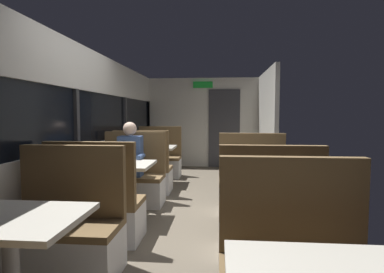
# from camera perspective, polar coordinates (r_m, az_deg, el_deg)

# --- Properties ---
(ground_plane) EXTENTS (3.30, 9.20, 0.02)m
(ground_plane) POSITION_cam_1_polar(r_m,az_deg,el_deg) (4.15, -1.10, -15.38)
(ground_plane) COLOR #665B4C
(carriage_window_panel_left) EXTENTS (0.09, 8.48, 2.30)m
(carriage_window_panel_left) POSITION_cam_1_polar(r_m,az_deg,el_deg) (4.32, -20.63, 0.31)
(carriage_window_panel_left) COLOR beige
(carriage_window_panel_left) RESTS_ON ground_plane
(carriage_end_bulkhead) EXTENTS (2.90, 0.11, 2.30)m
(carriage_end_bulkhead) POSITION_cam_1_polar(r_m,az_deg,el_deg) (8.09, 2.44, 2.48)
(carriage_end_bulkhead) COLOR beige
(carriage_end_bulkhead) RESTS_ON ground_plane
(carriage_aisle_panel_right) EXTENTS (0.08, 2.40, 2.30)m
(carriage_aisle_panel_right) POSITION_cam_1_polar(r_m,az_deg,el_deg) (6.97, 13.51, 2.19)
(carriage_aisle_panel_right) COLOR beige
(carriage_aisle_panel_right) RESTS_ON ground_plane
(dining_table_near_window) EXTENTS (0.90, 0.70, 0.74)m
(dining_table_near_window) POSITION_cam_1_polar(r_m,az_deg,el_deg) (2.34, -30.45, -14.84)
(dining_table_near_window) COLOR #9E9EA3
(dining_table_near_window) RESTS_ON ground_plane
(bench_near_window_facing_entry) EXTENTS (0.95, 0.50, 1.10)m
(bench_near_window_facing_entry) POSITION_cam_1_polar(r_m,az_deg,el_deg) (3.01, -22.16, -16.59)
(bench_near_window_facing_entry) COLOR silver
(bench_near_window_facing_entry) RESTS_ON ground_plane
(dining_table_mid_window) EXTENTS (0.90, 0.70, 0.74)m
(dining_table_mid_window) POSITION_cam_1_polar(r_m,az_deg,el_deg) (4.17, -13.51, -6.16)
(dining_table_mid_window) COLOR #9E9EA3
(dining_table_mid_window) RESTS_ON ground_plane
(bench_mid_window_facing_end) EXTENTS (0.95, 0.50, 1.10)m
(bench_mid_window_facing_end) POSITION_cam_1_polar(r_m,az_deg,el_deg) (3.60, -17.03, -12.98)
(bench_mid_window_facing_end) COLOR silver
(bench_mid_window_facing_end) RESTS_ON ground_plane
(bench_mid_window_facing_entry) EXTENTS (0.95, 0.50, 1.10)m
(bench_mid_window_facing_entry) POSITION_cam_1_polar(r_m,az_deg,el_deg) (4.88, -10.83, -8.32)
(bench_mid_window_facing_entry) COLOR silver
(bench_mid_window_facing_entry) RESTS_ON ground_plane
(dining_table_far_window) EXTENTS (0.90, 0.70, 0.74)m
(dining_table_far_window) POSITION_cam_1_polar(r_m,az_deg,el_deg) (6.16, -7.35, -2.74)
(dining_table_far_window) COLOR #9E9EA3
(dining_table_far_window) RESTS_ON ground_plane
(bench_far_window_facing_end) EXTENTS (0.95, 0.50, 1.10)m
(bench_far_window_facing_end) POSITION_cam_1_polar(r_m,az_deg,el_deg) (5.54, -8.87, -6.81)
(bench_far_window_facing_end) COLOR silver
(bench_far_window_facing_end) RESTS_ON ground_plane
(bench_far_window_facing_entry) EXTENTS (0.95, 0.50, 1.10)m
(bench_far_window_facing_entry) POSITION_cam_1_polar(r_m,az_deg,el_deg) (6.88, -6.09, -4.62)
(bench_far_window_facing_entry) COLOR silver
(bench_far_window_facing_entry) RESTS_ON ground_plane
(dining_table_rear_aisle) EXTENTS (0.90, 0.70, 0.74)m
(dining_table_rear_aisle) POSITION_cam_1_polar(r_m,az_deg,el_deg) (3.79, 12.24, -7.17)
(dining_table_rear_aisle) COLOR #9E9EA3
(dining_table_rear_aisle) RESTS_ON ground_plane
(bench_rear_aisle_facing_end) EXTENTS (0.95, 0.50, 1.10)m
(bench_rear_aisle_facing_end) POSITION_cam_1_polar(r_m,az_deg,el_deg) (3.20, 13.79, -15.11)
(bench_rear_aisle_facing_end) COLOR silver
(bench_rear_aisle_facing_end) RESTS_ON ground_plane
(bench_rear_aisle_facing_entry) EXTENTS (0.95, 0.50, 1.10)m
(bench_rear_aisle_facing_entry) POSITION_cam_1_polar(r_m,az_deg,el_deg) (4.54, 11.05, -9.30)
(bench_rear_aisle_facing_entry) COLOR silver
(bench_rear_aisle_facing_entry) RESTS_ON ground_plane
(seated_passenger) EXTENTS (0.47, 0.55, 1.26)m
(seated_passenger) POSITION_cam_1_polar(r_m,az_deg,el_deg) (4.78, -11.10, -6.06)
(seated_passenger) COLOR #26262D
(seated_passenger) RESTS_ON ground_plane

